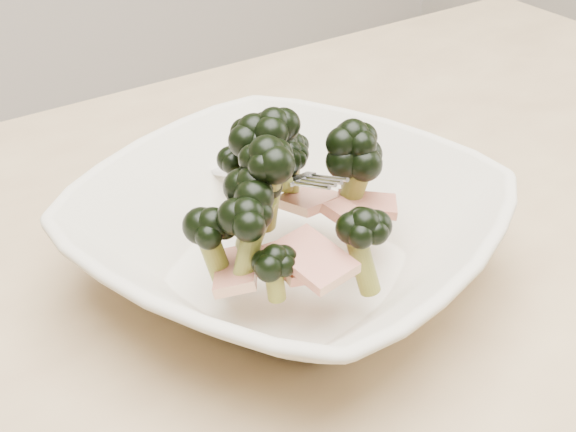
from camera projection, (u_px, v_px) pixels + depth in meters
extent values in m
cube|color=tan|center=(331.00, 316.00, 0.57)|extent=(1.20, 0.80, 0.04)
cylinder|color=tan|center=(467.00, 254.00, 1.28)|extent=(0.06, 0.06, 0.71)
imported|color=beige|center=(288.00, 235.00, 0.56)|extent=(0.36, 0.36, 0.07)
cylinder|color=olive|center=(267.00, 198.00, 0.51)|extent=(0.02, 0.03, 0.05)
ellipsoid|color=black|center=(267.00, 154.00, 0.50)|extent=(0.04, 0.04, 0.03)
cylinder|color=olive|center=(249.00, 252.00, 0.50)|extent=(0.03, 0.02, 0.05)
ellipsoid|color=black|center=(247.00, 214.00, 0.49)|extent=(0.04, 0.04, 0.03)
cylinder|color=olive|center=(354.00, 189.00, 0.58)|extent=(0.01, 0.02, 0.04)
ellipsoid|color=black|center=(356.00, 164.00, 0.57)|extent=(0.03, 0.03, 0.02)
cylinder|color=olive|center=(274.00, 159.00, 0.54)|extent=(0.03, 0.02, 0.05)
ellipsoid|color=black|center=(273.00, 123.00, 0.53)|extent=(0.04, 0.04, 0.03)
cylinder|color=olive|center=(240.00, 185.00, 0.57)|extent=(0.01, 0.01, 0.04)
ellipsoid|color=black|center=(239.00, 156.00, 0.55)|extent=(0.03, 0.03, 0.02)
cylinder|color=olive|center=(354.00, 187.00, 0.57)|extent=(0.02, 0.02, 0.04)
ellipsoid|color=black|center=(356.00, 154.00, 0.55)|extent=(0.04, 0.04, 0.03)
cylinder|color=olive|center=(260.00, 199.00, 0.53)|extent=(0.02, 0.02, 0.03)
ellipsoid|color=black|center=(259.00, 173.00, 0.52)|extent=(0.03, 0.03, 0.02)
cylinder|color=olive|center=(214.00, 255.00, 0.51)|extent=(0.02, 0.02, 0.04)
ellipsoid|color=black|center=(212.00, 224.00, 0.50)|extent=(0.04, 0.04, 0.03)
cylinder|color=olive|center=(275.00, 282.00, 0.50)|extent=(0.01, 0.01, 0.03)
ellipsoid|color=black|center=(275.00, 258.00, 0.49)|extent=(0.03, 0.03, 0.02)
cylinder|color=olive|center=(351.00, 174.00, 0.56)|extent=(0.03, 0.03, 0.05)
ellipsoid|color=black|center=(353.00, 135.00, 0.55)|extent=(0.04, 0.04, 0.03)
cylinder|color=olive|center=(275.00, 168.00, 0.58)|extent=(0.02, 0.02, 0.04)
ellipsoid|color=black|center=(274.00, 140.00, 0.57)|extent=(0.03, 0.03, 0.03)
cylinder|color=olive|center=(288.00, 174.00, 0.57)|extent=(0.02, 0.02, 0.03)
ellipsoid|color=black|center=(288.00, 152.00, 0.56)|extent=(0.03, 0.03, 0.03)
cylinder|color=olive|center=(291.00, 170.00, 0.59)|extent=(0.02, 0.02, 0.04)
ellipsoid|color=black|center=(291.00, 144.00, 0.58)|extent=(0.03, 0.03, 0.03)
cylinder|color=olive|center=(255.00, 173.00, 0.55)|extent=(0.02, 0.02, 0.05)
ellipsoid|color=black|center=(254.00, 131.00, 0.53)|extent=(0.04, 0.04, 0.03)
cylinder|color=olive|center=(256.00, 223.00, 0.52)|extent=(0.02, 0.03, 0.05)
ellipsoid|color=black|center=(255.00, 184.00, 0.50)|extent=(0.04, 0.04, 0.03)
cylinder|color=olive|center=(362.00, 262.00, 0.51)|extent=(0.02, 0.02, 0.05)
ellipsoid|color=black|center=(365.00, 224.00, 0.49)|extent=(0.04, 0.04, 0.03)
cube|color=maroon|center=(313.00, 259.00, 0.50)|extent=(0.04, 0.05, 0.01)
cube|color=maroon|center=(236.00, 269.00, 0.52)|extent=(0.05, 0.06, 0.02)
cube|color=maroon|center=(361.00, 206.00, 0.57)|extent=(0.05, 0.05, 0.02)
cube|color=maroon|center=(317.00, 268.00, 0.51)|extent=(0.05, 0.03, 0.01)
cube|color=maroon|center=(353.00, 219.00, 0.54)|extent=(0.04, 0.05, 0.02)
cube|color=maroon|center=(309.00, 200.00, 0.59)|extent=(0.05, 0.04, 0.02)
cube|color=maroon|center=(367.00, 204.00, 0.57)|extent=(0.05, 0.05, 0.01)
cube|color=maroon|center=(289.00, 256.00, 0.52)|extent=(0.04, 0.03, 0.01)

